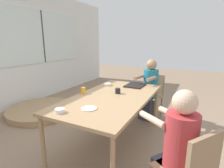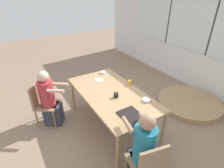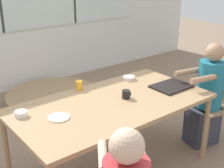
# 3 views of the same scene
# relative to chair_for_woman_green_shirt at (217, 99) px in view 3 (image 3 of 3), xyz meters

# --- Properties ---
(dining_table) EXTENTS (1.88, 1.01, 0.76)m
(dining_table) POSITION_rel_chair_for_woman_green_shirt_xyz_m (-1.32, 0.28, 0.19)
(dining_table) COLOR tan
(dining_table) RESTS_ON ground_plane
(chair_for_woman_green_shirt) EXTENTS (0.47, 0.47, 0.87)m
(chair_for_woman_green_shirt) POSITION_rel_chair_for_woman_green_shirt_xyz_m (0.00, 0.00, 0.00)
(chair_for_woman_green_shirt) COLOR #937556
(chair_for_woman_green_shirt) RESTS_ON ground_plane
(person_woman_green_shirt) EXTENTS (0.57, 0.39, 1.19)m
(person_woman_green_shirt) POSITION_rel_chair_for_woman_green_shirt_xyz_m (-0.16, 0.03, 0.03)
(person_woman_green_shirt) COLOR #333847
(person_woman_green_shirt) RESTS_ON ground_plane
(food_tray_dark) EXTENTS (0.39, 0.30, 0.02)m
(food_tray_dark) POSITION_rel_chair_for_woman_green_shirt_xyz_m (-0.61, 0.18, 0.25)
(food_tray_dark) COLOR black
(food_tray_dark) RESTS_ON dining_table
(coffee_mug) EXTENTS (0.08, 0.08, 0.08)m
(coffee_mug) POSITION_rel_chair_for_woman_green_shirt_xyz_m (-1.16, 0.27, 0.28)
(coffee_mug) COLOR black
(coffee_mug) RESTS_ON dining_table
(juice_glass) EXTENTS (0.07, 0.07, 0.09)m
(juice_glass) POSITION_rel_chair_for_woman_green_shirt_xyz_m (-1.40, 0.73, 0.29)
(juice_glass) COLOR gold
(juice_glass) RESTS_ON dining_table
(bowl_white_shallow) EXTENTS (0.14, 0.14, 0.04)m
(bowl_white_shallow) POSITION_rel_chair_for_woman_green_shirt_xyz_m (-0.80, 0.64, 0.26)
(bowl_white_shallow) COLOR silver
(bowl_white_shallow) RESTS_ON dining_table
(bowl_cereal) EXTENTS (0.11, 0.11, 0.05)m
(bowl_cereal) POSITION_rel_chair_for_woman_green_shirt_xyz_m (-2.11, 0.54, 0.26)
(bowl_cereal) COLOR white
(bowl_cereal) RESTS_ON dining_table
(plate_tortillas) EXTENTS (0.19, 0.19, 0.01)m
(plate_tortillas) POSITION_rel_chair_for_woman_green_shirt_xyz_m (-1.88, 0.31, 0.24)
(plate_tortillas) COLOR beige
(plate_tortillas) RESTS_ON dining_table
(folded_table_stack) EXTENTS (1.42, 1.42, 0.12)m
(folded_table_stack) POSITION_rel_chair_for_woman_green_shirt_xyz_m (-0.96, 2.18, -0.46)
(folded_table_stack) COLOR tan
(folded_table_stack) RESTS_ON ground_plane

